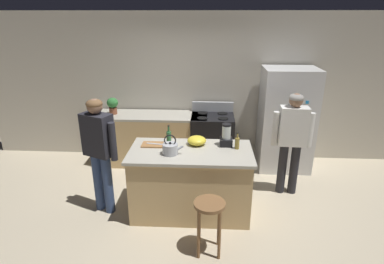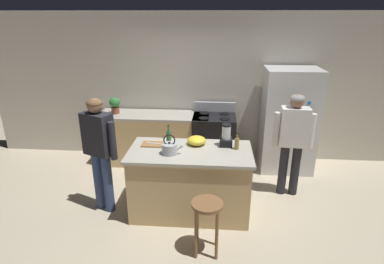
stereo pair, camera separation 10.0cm
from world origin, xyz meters
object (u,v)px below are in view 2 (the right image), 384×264
object	(u,v)px
person_by_sink_right	(293,136)
tea_kettle	(170,148)
cutting_board	(153,144)
mixing_bowl	(197,141)
bar_stool	(207,214)
blender_appliance	(226,137)
potted_plant	(115,104)
bottle_olive_oil	(169,137)
kitchen_island	(190,181)
bottle_vinegar	(237,143)
person_by_island_left	(99,145)
refrigerator	(288,121)
stove_range	(214,140)
chef_knife	(154,143)

from	to	relation	value
person_by_sink_right	tea_kettle	distance (m)	1.87
person_by_sink_right	cutting_board	bearing A→B (deg)	-167.36
mixing_bowl	cutting_board	xyz separation A→B (m)	(-0.60, -0.06, -0.05)
bar_stool	blender_appliance	bearing A→B (deg)	77.86
potted_plant	mixing_bowl	world-z (taller)	potted_plant
bottle_olive_oil	tea_kettle	distance (m)	0.34
potted_plant	cutting_board	xyz separation A→B (m)	(0.96, -1.40, -0.16)
kitchen_island	cutting_board	bearing A→B (deg)	164.43
kitchen_island	cutting_board	size ratio (longest dim) A/B	5.48
bottle_vinegar	bottle_olive_oil	xyz separation A→B (m)	(-0.93, 0.11, 0.02)
person_by_island_left	tea_kettle	distance (m)	0.97
refrigerator	bottle_olive_oil	size ratio (longest dim) A/B	6.54
stove_range	bottle_olive_oil	xyz separation A→B (m)	(-0.62, -1.32, 0.56)
cutting_board	person_by_sink_right	bearing A→B (deg)	12.64
potted_plant	bottle_vinegar	distance (m)	2.57
kitchen_island	mixing_bowl	distance (m)	0.57
mixing_bowl	refrigerator	bearing A→B (deg)	40.30
potted_plant	chef_knife	xyz separation A→B (m)	(0.98, -1.40, -0.15)
refrigerator	bottle_olive_oil	distance (m)	2.31
refrigerator	stove_range	bearing A→B (deg)	178.91
refrigerator	person_by_sink_right	world-z (taller)	refrigerator
bar_stool	chef_knife	xyz separation A→B (m)	(-0.77, 0.95, 0.44)
cutting_board	mixing_bowl	bearing A→B (deg)	6.00
bar_stool	cutting_board	bearing A→B (deg)	129.83
person_by_sink_right	refrigerator	bearing A→B (deg)	82.40
person_by_sink_right	bar_stool	xyz separation A→B (m)	(-1.21, -1.40, -0.44)
bottle_olive_oil	tea_kettle	bearing A→B (deg)	-79.60
stove_range	mixing_bowl	size ratio (longest dim) A/B	4.29
refrigerator	mixing_bowl	bearing A→B (deg)	-139.70
blender_appliance	cutting_board	xyz separation A→B (m)	(-1.01, -0.05, -0.12)
refrigerator	person_by_island_left	xyz separation A→B (m)	(-2.81, -1.54, 0.09)
potted_plant	tea_kettle	size ratio (longest dim) A/B	1.09
bottle_vinegar	chef_knife	world-z (taller)	bottle_vinegar
person_by_island_left	mixing_bowl	distance (m)	1.32
stove_range	chef_knife	xyz separation A→B (m)	(-0.81, -1.38, 0.48)
refrigerator	person_by_sink_right	xyz separation A→B (m)	(-0.12, -0.90, 0.06)
stove_range	tea_kettle	xyz separation A→B (m)	(-0.56, -1.65, 0.54)
blender_appliance	chef_knife	xyz separation A→B (m)	(-0.99, -0.05, -0.11)
kitchen_island	potted_plant	xyz separation A→B (m)	(-1.50, 1.55, 0.64)
person_by_island_left	blender_appliance	size ratio (longest dim) A/B	5.25
bar_stool	cutting_board	world-z (taller)	cutting_board
blender_appliance	tea_kettle	world-z (taller)	blender_appliance
tea_kettle	bar_stool	bearing A→B (deg)	-52.81
stove_range	tea_kettle	size ratio (longest dim) A/B	4.07
bottle_olive_oil	bottle_vinegar	bearing A→B (deg)	-6.89
person_by_sink_right	bottle_olive_oil	world-z (taller)	person_by_sink_right
cutting_board	potted_plant	bearing A→B (deg)	124.55
kitchen_island	bottle_vinegar	world-z (taller)	bottle_vinegar
person_by_sink_right	bar_stool	world-z (taller)	person_by_sink_right
kitchen_island	person_by_island_left	xyz separation A→B (m)	(-1.22, -0.04, 0.52)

